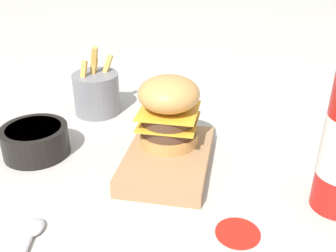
{
  "coord_description": "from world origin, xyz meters",
  "views": [
    {
      "loc": [
        -0.61,
        -0.12,
        0.39
      ],
      "look_at": [
        -0.04,
        -0.01,
        0.08
      ],
      "focal_mm": 42.0,
      "sensor_mm": 36.0,
      "label": 1
    }
  ],
  "objects_px": {
    "burger": "(169,110)",
    "fries_basket": "(97,93)",
    "spoon": "(28,242)",
    "serving_board": "(168,159)",
    "side_bowl": "(35,140)"
  },
  "relations": [
    {
      "from": "spoon",
      "to": "side_bowl",
      "type": "bearing_deg",
      "value": 12.83
    },
    {
      "from": "burger",
      "to": "fries_basket",
      "type": "height_order",
      "value": "burger"
    },
    {
      "from": "burger",
      "to": "side_bowl",
      "type": "relative_size",
      "value": 1.02
    },
    {
      "from": "burger",
      "to": "fries_basket",
      "type": "xyz_separation_m",
      "value": [
        0.16,
        0.19,
        -0.05
      ]
    },
    {
      "from": "fries_basket",
      "to": "spoon",
      "type": "height_order",
      "value": "fries_basket"
    },
    {
      "from": "serving_board",
      "to": "spoon",
      "type": "xyz_separation_m",
      "value": [
        -0.22,
        0.15,
        -0.01
      ]
    },
    {
      "from": "fries_basket",
      "to": "burger",
      "type": "bearing_deg",
      "value": -128.93
    },
    {
      "from": "fries_basket",
      "to": "side_bowl",
      "type": "relative_size",
      "value": 1.27
    },
    {
      "from": "side_bowl",
      "to": "spoon",
      "type": "height_order",
      "value": "side_bowl"
    },
    {
      "from": "serving_board",
      "to": "spoon",
      "type": "bearing_deg",
      "value": 146.52
    },
    {
      "from": "serving_board",
      "to": "spoon",
      "type": "relative_size",
      "value": 1.31
    },
    {
      "from": "serving_board",
      "to": "fries_basket",
      "type": "bearing_deg",
      "value": 46.13
    },
    {
      "from": "fries_basket",
      "to": "spoon",
      "type": "bearing_deg",
      "value": -172.85
    },
    {
      "from": "serving_board",
      "to": "burger",
      "type": "distance_m",
      "value": 0.09
    },
    {
      "from": "burger",
      "to": "spoon",
      "type": "height_order",
      "value": "burger"
    }
  ]
}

